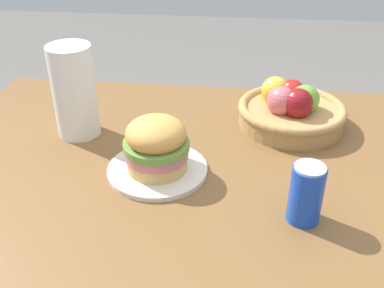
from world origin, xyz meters
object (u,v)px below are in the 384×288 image
(sandwich, at_px, (156,144))
(fruit_basket, at_px, (291,109))
(soda_can, at_px, (306,194))
(paper_towel_roll, at_px, (74,91))
(plate, at_px, (158,170))

(sandwich, height_order, fruit_basket, sandwich)
(sandwich, relative_size, soda_can, 1.19)
(soda_can, xyz_separation_m, paper_towel_roll, (-0.56, 0.29, 0.06))
(fruit_basket, distance_m, paper_towel_roll, 0.57)
(plate, distance_m, sandwich, 0.07)
(sandwich, bearing_deg, fruit_basket, 39.68)
(plate, distance_m, paper_towel_roll, 0.31)
(fruit_basket, bearing_deg, soda_can, -90.45)
(plate, distance_m, fruit_basket, 0.42)
(soda_can, bearing_deg, paper_towel_roll, 152.36)
(plate, bearing_deg, fruit_basket, 39.68)
(fruit_basket, xyz_separation_m, paper_towel_roll, (-0.56, -0.11, 0.07))
(soda_can, relative_size, paper_towel_roll, 0.53)
(sandwich, bearing_deg, soda_can, -22.54)
(sandwich, bearing_deg, paper_towel_roll, 146.23)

